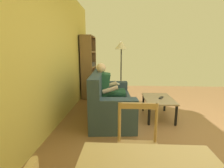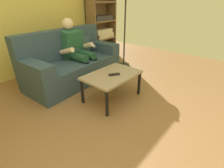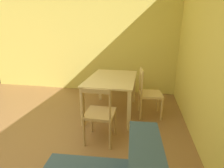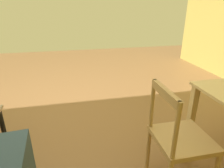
% 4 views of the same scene
% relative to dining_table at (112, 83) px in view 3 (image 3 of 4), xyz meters
% --- Properties ---
extents(wall_side, '(0.12, 5.20, 2.80)m').
position_rel_dining_table_xyz_m(wall_side, '(-1.34, -1.15, 0.77)').
color(wall_side, '#D2BE5D').
rests_on(wall_side, ground_plane).
extents(dining_table, '(1.32, 0.89, 0.73)m').
position_rel_dining_table_xyz_m(dining_table, '(0.00, 0.00, 0.00)').
color(dining_table, '#D1B27F').
rests_on(dining_table, ground_plane).
extents(dining_chair_near_wall, '(0.47, 0.47, 0.92)m').
position_rel_dining_table_xyz_m(dining_chair_near_wall, '(0.00, 0.72, -0.18)').
color(dining_chair_near_wall, tan).
rests_on(dining_chair_near_wall, ground_plane).
extents(dining_chair_facing_couch, '(0.42, 0.42, 0.89)m').
position_rel_dining_table_xyz_m(dining_chair_facing_couch, '(0.99, -0.00, -0.18)').
color(dining_chair_facing_couch, tan).
rests_on(dining_chair_facing_couch, ground_plane).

